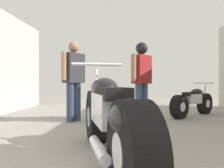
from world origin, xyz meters
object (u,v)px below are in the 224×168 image
(motorcycle_black_naked, at_px, (192,102))
(mechanic_with_helmet, at_px, (142,74))
(mechanic_in_blue, at_px, (74,76))
(motorcycle_maroon_cruiser, at_px, (109,119))

(motorcycle_black_naked, relative_size, mechanic_with_helmet, 0.82)
(motorcycle_black_naked, distance_m, mechanic_in_blue, 2.87)
(motorcycle_black_naked, distance_m, mechanic_with_helmet, 1.58)
(motorcycle_black_naked, bearing_deg, motorcycle_maroon_cruiser, -117.93)
(mechanic_in_blue, xyz_separation_m, mechanic_with_helmet, (1.42, 0.16, 0.06))
(motorcycle_black_naked, height_order, mechanic_in_blue, mechanic_in_blue)
(motorcycle_maroon_cruiser, height_order, mechanic_with_helmet, mechanic_with_helmet)
(mechanic_with_helmet, bearing_deg, motorcycle_maroon_cruiser, -100.79)
(motorcycle_maroon_cruiser, relative_size, mechanic_in_blue, 1.35)
(motorcycle_maroon_cruiser, distance_m, mechanic_in_blue, 2.64)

